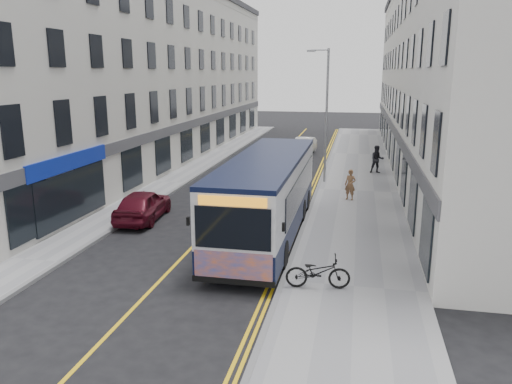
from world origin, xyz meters
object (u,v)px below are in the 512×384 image
at_px(car_white, 304,146).
at_px(bicycle, 318,272).
at_px(streetlamp, 325,111).
at_px(city_bus, 267,193).
at_px(pedestrian_near, 350,185).
at_px(car_maroon, 143,205).
at_px(pedestrian_far, 377,159).

bearing_deg(car_white, bicycle, -78.04).
relative_size(streetlamp, city_bus, 0.70).
xyz_separation_m(city_bus, pedestrian_near, (3.25, 6.41, -0.90)).
bearing_deg(car_maroon, streetlamp, -133.23).
bearing_deg(city_bus, bicycle, -63.25).
bearing_deg(pedestrian_near, city_bus, -98.95).
bearing_deg(car_white, car_maroon, -99.67).
height_order(bicycle, pedestrian_near, pedestrian_near).
bearing_deg(pedestrian_far, car_white, 118.40).
distance_m(streetlamp, city_bus, 10.99).
relative_size(bicycle, pedestrian_far, 1.09).
bearing_deg(city_bus, car_white, 92.20).
bearing_deg(streetlamp, bicycle, -86.44).
height_order(pedestrian_near, pedestrian_far, pedestrian_far).
xyz_separation_m(streetlamp, car_maroon, (-7.57, -9.44, -3.67)).
xyz_separation_m(bicycle, pedestrian_near, (0.73, 11.40, 0.28)).
relative_size(bicycle, pedestrian_near, 1.24).
bearing_deg(streetlamp, pedestrian_far, 46.02).
height_order(pedestrian_near, car_maroon, pedestrian_near).
bearing_deg(streetlamp, pedestrian_near, -67.83).
relative_size(streetlamp, pedestrian_near, 4.97).
height_order(streetlamp, pedestrian_near, streetlamp).
height_order(bicycle, car_white, car_white).
height_order(pedestrian_far, car_maroon, pedestrian_far).
distance_m(bicycle, pedestrian_far, 19.12).
relative_size(streetlamp, pedestrian_far, 4.37).
bearing_deg(pedestrian_far, bicycle, -105.96).
xyz_separation_m(car_white, car_maroon, (-5.20, -20.23, 0.03)).
bearing_deg(streetlamp, car_maroon, -128.71).
height_order(streetlamp, city_bus, streetlamp).
bearing_deg(city_bus, car_maroon, 169.33).
xyz_separation_m(city_bus, car_maroon, (-6.02, 1.13, -1.11)).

